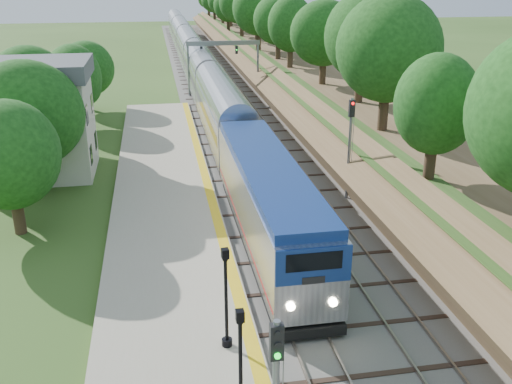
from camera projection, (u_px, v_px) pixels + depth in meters
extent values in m
cube|color=#4C4944|center=(215.00, 87.00, 70.93)|extent=(9.50, 170.00, 0.12)
cube|color=gray|center=(193.00, 87.00, 70.44)|extent=(0.08, 170.00, 0.16)
cube|color=gray|center=(205.00, 86.00, 70.67)|extent=(0.08, 170.00, 0.16)
cube|color=gray|center=(225.00, 85.00, 71.09)|extent=(0.08, 170.00, 0.16)
cube|color=gray|center=(237.00, 85.00, 71.32)|extent=(0.08, 170.00, 0.16)
cube|color=gray|center=(169.00, 250.00, 29.35)|extent=(6.40, 68.00, 0.38)
cube|color=gold|center=(224.00, 242.00, 29.75)|extent=(0.55, 68.00, 0.01)
cube|color=brown|center=(290.00, 73.00, 71.95)|extent=(9.00, 170.00, 3.00)
cube|color=brown|center=(259.00, 76.00, 71.39)|extent=(4.47, 170.00, 4.54)
cylinder|color=#332316|center=(279.00, 51.00, 70.68)|extent=(0.60, 0.60, 2.62)
sphere|color=#143D10|center=(279.00, 21.00, 69.38)|extent=(5.70, 5.70, 5.70)
cylinder|color=#332316|center=(227.00, 19.00, 116.54)|extent=(0.60, 0.60, 2.62)
sphere|color=#143D10|center=(227.00, 0.00, 115.25)|extent=(5.70, 5.70, 5.70)
cube|color=beige|center=(32.00, 128.00, 39.60)|extent=(8.00, 6.00, 6.80)
cube|color=#4B4E52|center=(23.00, 70.00, 38.14)|extent=(8.60, 6.60, 1.20)
cube|color=black|center=(91.00, 155.00, 39.18)|extent=(0.05, 1.10, 1.30)
cube|color=black|center=(96.00, 140.00, 42.48)|extent=(0.05, 1.10, 1.30)
cube|color=black|center=(87.00, 115.00, 38.16)|extent=(0.05, 1.10, 1.30)
cube|color=black|center=(92.00, 103.00, 41.46)|extent=(0.05, 1.10, 1.30)
cylinder|color=slate|center=(189.00, 70.00, 64.67)|extent=(0.24, 0.24, 6.20)
cylinder|color=slate|center=(258.00, 68.00, 65.97)|extent=(0.24, 0.24, 6.20)
cube|color=slate|center=(223.00, 43.00, 64.28)|extent=(8.40, 0.25, 0.50)
cube|color=black|center=(201.00, 51.00, 64.01)|extent=(0.30, 0.20, 0.90)
cube|color=black|center=(237.00, 50.00, 64.66)|extent=(0.30, 0.20, 0.90)
cylinder|color=#332316|center=(57.00, 175.00, 37.05)|extent=(0.60, 0.60, 2.45)
sphere|color=#143D10|center=(51.00, 125.00, 35.84)|extent=(5.32, 5.32, 5.32)
cylinder|color=#332316|center=(83.00, 117.00, 51.72)|extent=(0.60, 0.60, 2.45)
sphere|color=#143D10|center=(79.00, 80.00, 50.51)|extent=(5.32, 5.32, 5.32)
cube|color=black|center=(267.00, 234.00, 30.20)|extent=(2.70, 16.93, 0.59)
cube|color=#B7BAC1|center=(267.00, 200.00, 29.49)|extent=(2.94, 17.64, 3.33)
cube|color=navy|center=(268.00, 166.00, 28.81)|extent=(2.82, 16.93, 0.43)
cube|color=navy|center=(314.00, 266.00, 21.04)|extent=(2.91, 0.10, 1.47)
cube|color=black|center=(314.00, 262.00, 20.93)|extent=(2.16, 0.06, 0.73)
cube|color=#A30F12|center=(267.00, 220.00, 29.90)|extent=(2.96, 17.28, 0.10)
cube|color=#B7BAC1|center=(223.00, 118.00, 47.24)|extent=(2.94, 19.59, 3.82)
cube|color=#B7BAC1|center=(202.00, 76.00, 65.77)|extent=(2.94, 19.59, 3.82)
cube|color=#B7BAC1|center=(190.00, 53.00, 84.29)|extent=(2.94, 19.59, 3.82)
cube|color=#B7BAC1|center=(182.00, 38.00, 102.81)|extent=(2.94, 19.59, 3.82)
cube|color=#B7BAC1|center=(177.00, 28.00, 121.34)|extent=(2.94, 19.59, 3.82)
cylinder|color=black|center=(241.00, 369.00, 17.42)|extent=(0.13, 0.13, 3.49)
cube|color=black|center=(240.00, 316.00, 16.72)|extent=(0.26, 0.26, 0.36)
cube|color=silver|center=(240.00, 316.00, 16.72)|extent=(0.18, 0.18, 0.27)
cylinder|color=black|center=(227.00, 342.00, 21.56)|extent=(0.40, 0.40, 0.28)
cylinder|color=black|center=(226.00, 301.00, 20.91)|extent=(0.13, 0.13, 3.58)
cube|color=black|center=(225.00, 254.00, 20.19)|extent=(0.28, 0.28, 0.37)
cube|color=silver|center=(225.00, 254.00, 20.19)|extent=(0.20, 0.20, 0.28)
cube|color=black|center=(277.00, 342.00, 13.49)|extent=(0.33, 0.21, 0.97)
cylinder|color=#0CE526|center=(278.00, 345.00, 13.37)|extent=(0.16, 0.06, 0.16)
cylinder|color=slate|center=(349.00, 150.00, 35.14)|extent=(0.19, 0.19, 6.40)
cube|color=black|center=(352.00, 108.00, 34.20)|extent=(0.35, 0.23, 1.03)
cylinder|color=#FF0C0C|center=(353.00, 109.00, 34.08)|extent=(0.17, 0.06, 0.17)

